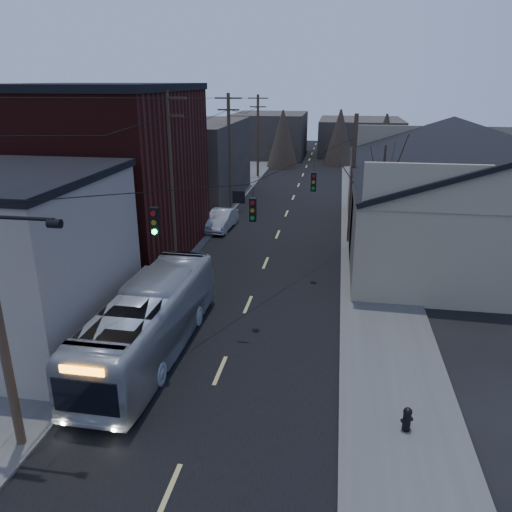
# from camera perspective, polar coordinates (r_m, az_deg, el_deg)

# --- Properties ---
(road_surface) EXTENTS (9.00, 110.00, 0.02)m
(road_surface) POSITION_cam_1_polar(r_m,az_deg,el_deg) (39.67, 3.20, 4.15)
(road_surface) COLOR black
(road_surface) RESTS_ON ground
(sidewalk_left) EXTENTS (4.00, 110.00, 0.12)m
(sidewalk_left) POSITION_cam_1_polar(r_m,az_deg,el_deg) (40.84, -5.92, 4.59)
(sidewalk_left) COLOR #474744
(sidewalk_left) RESTS_ON ground
(sidewalk_right) EXTENTS (4.00, 110.00, 0.12)m
(sidewalk_right) POSITION_cam_1_polar(r_m,az_deg,el_deg) (39.53, 12.63, 3.72)
(sidewalk_right) COLOR #474744
(sidewalk_right) RESTS_ON ground
(building_clapboard) EXTENTS (8.00, 8.00, 7.00)m
(building_clapboard) POSITION_cam_1_polar(r_m,az_deg,el_deg) (22.58, -26.55, -0.69)
(building_clapboard) COLOR gray
(building_clapboard) RESTS_ON ground
(building_brick) EXTENTS (10.00, 12.00, 10.00)m
(building_brick) POSITION_cam_1_polar(r_m,az_deg,el_deg) (31.84, -17.15, 8.71)
(building_brick) COLOR black
(building_brick) RESTS_ON ground
(building_left_far) EXTENTS (9.00, 14.00, 7.00)m
(building_left_far) POSITION_cam_1_polar(r_m,az_deg,el_deg) (46.61, -7.76, 10.70)
(building_left_far) COLOR #322E28
(building_left_far) RESTS_ON ground
(warehouse) EXTENTS (16.16, 20.60, 7.73)m
(warehouse) POSITION_cam_1_polar(r_m,az_deg,el_deg) (35.12, 23.99, 4.98)
(warehouse) COLOR gray
(warehouse) RESTS_ON ground
(building_far_left) EXTENTS (10.00, 12.00, 6.00)m
(building_far_left) POSITION_cam_1_polar(r_m,az_deg,el_deg) (74.12, 1.59, 13.70)
(building_far_left) COLOR #322E28
(building_far_left) RESTS_ON ground
(building_far_right) EXTENTS (12.00, 14.00, 5.00)m
(building_far_right) POSITION_cam_1_polar(r_m,az_deg,el_deg) (78.51, 11.81, 13.27)
(building_far_right) COLOR #322E28
(building_far_right) RESTS_ON ground
(bare_tree) EXTENTS (0.40, 0.40, 7.20)m
(bare_tree) POSITION_cam_1_polar(r_m,az_deg,el_deg) (28.99, 14.02, 5.16)
(bare_tree) COLOR black
(bare_tree) RESTS_ON ground
(utility_lines) EXTENTS (11.24, 45.28, 10.50)m
(utility_lines) POSITION_cam_1_polar(r_m,az_deg,el_deg) (33.44, -3.16, 9.94)
(utility_lines) COLOR #382B1E
(utility_lines) RESTS_ON ground
(bus) EXTENTS (2.62, 10.50, 2.91)m
(bus) POSITION_cam_1_polar(r_m,az_deg,el_deg) (20.36, -12.02, -7.32)
(bus) COLOR #9DA3A8
(bus) RESTS_ON ground
(parked_car) EXTENTS (1.79, 4.48, 1.45)m
(parked_car) POSITION_cam_1_polar(r_m,az_deg,el_deg) (37.00, -4.00, 4.14)
(parked_car) COLOR #AAACB1
(parked_car) RESTS_ON ground
(fire_hydrant) EXTENTS (0.40, 0.28, 0.82)m
(fire_hydrant) POSITION_cam_1_polar(r_m,az_deg,el_deg) (16.98, 16.88, -17.32)
(fire_hydrant) COLOR black
(fire_hydrant) RESTS_ON sidewalk_right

